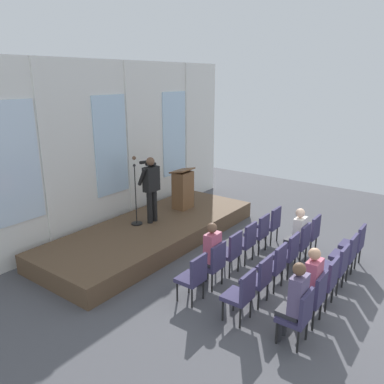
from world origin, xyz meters
name	(u,v)px	position (x,y,z in m)	size (l,w,h in m)	color
ground_plane	(332,298)	(0.00, 0.00, 0.00)	(15.52, 15.52, 0.00)	#4C4C51
rear_partition	(111,148)	(0.03, 5.96, 2.22)	(9.79, 0.14, 4.43)	silver
stage_platform	(153,232)	(0.00, 4.51, 0.22)	(6.04, 2.31, 0.43)	brown
speaker	(151,185)	(0.12, 4.66, 1.42)	(0.50, 0.69, 1.69)	black
mic_stand	(136,211)	(-0.23, 4.85, 0.77)	(0.28, 0.28, 1.55)	black
lectern	(183,189)	(1.45, 4.68, 0.99)	(0.60, 0.48, 1.16)	brown
chair_r0_c0	(194,275)	(-1.63, 2.04, 0.53)	(0.46, 0.44, 0.94)	black
chair_r0_c1	(213,262)	(-0.98, 2.04, 0.53)	(0.46, 0.44, 0.94)	black
audience_r0_c1	(210,251)	(-0.98, 2.12, 0.74)	(0.36, 0.39, 1.34)	#2D2D33
chair_r0_c2	(231,250)	(-0.33, 2.04, 0.53)	(0.46, 0.44, 0.94)	black
chair_r0_c3	(246,240)	(0.33, 2.04, 0.53)	(0.46, 0.44, 0.94)	black
chair_r0_c4	(259,231)	(0.98, 2.04, 0.53)	(0.46, 0.44, 0.94)	black
chair_r0_c5	(271,223)	(1.63, 2.04, 0.53)	(0.46, 0.44, 0.94)	black
chair_r1_c0	(241,293)	(-1.63, 1.05, 0.53)	(0.46, 0.44, 0.94)	black
chair_r1_c1	(259,277)	(-0.98, 1.05, 0.53)	(0.46, 0.44, 0.94)	black
chair_r1_c2	(275,264)	(-0.33, 1.05, 0.53)	(0.46, 0.44, 0.94)	black
chair_r1_c3	(288,252)	(0.33, 1.05, 0.53)	(0.46, 0.44, 0.94)	black
chair_r1_c4	(300,241)	(0.98, 1.05, 0.53)	(0.46, 0.44, 0.94)	black
audience_r1_c4	(297,233)	(0.98, 1.13, 0.72)	(0.36, 0.39, 1.29)	#2D2D33
chair_r1_c5	(311,232)	(1.63, 1.05, 0.53)	(0.46, 0.44, 0.94)	black
chair_r2_c0	(298,314)	(-1.63, 0.06, 0.53)	(0.46, 0.44, 0.94)	black
audience_r2_c0	(295,299)	(-1.63, 0.14, 0.76)	(0.36, 0.39, 1.38)	#2D2D33
chair_r2_c1	(313,295)	(-0.98, 0.06, 0.53)	(0.46, 0.44, 0.94)	black
audience_r2_c1	(310,282)	(-0.98, 0.14, 0.76)	(0.36, 0.39, 1.37)	#2D2D33
chair_r2_c2	(326,279)	(-0.33, 0.06, 0.53)	(0.46, 0.44, 0.94)	black
chair_r2_c3	(337,265)	(0.33, 0.06, 0.53)	(0.46, 0.44, 0.94)	black
chair_r2_c4	(347,253)	(0.98, 0.06, 0.53)	(0.46, 0.44, 0.94)	black
chair_r2_c5	(355,243)	(1.63, 0.06, 0.53)	(0.46, 0.44, 0.94)	black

